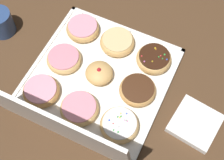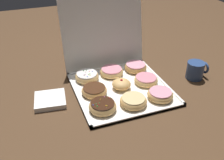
{
  "view_description": "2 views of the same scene",
  "coord_description": "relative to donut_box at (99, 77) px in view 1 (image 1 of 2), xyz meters",
  "views": [
    {
      "loc": [
        -0.26,
        0.45,
        0.95
      ],
      "look_at": [
        -0.05,
        0.01,
        0.04
      ],
      "focal_mm": 53.49,
      "sensor_mm": 36.0,
      "label": 1
    },
    {
      "loc": [
        -0.39,
        -0.93,
        0.69
      ],
      "look_at": [
        -0.04,
        0.01,
        0.06
      ],
      "focal_mm": 41.54,
      "sensor_mm": 36.0,
      "label": 2
    }
  ],
  "objects": [
    {
      "name": "pink_frosted_donut_7",
      "position": [
        0.0,
        0.13,
        0.02
      ],
      "size": [
        0.12,
        0.12,
        0.04
      ],
      "color": "#E5B770",
      "rests_on": "donut_box"
    },
    {
      "name": "sprinkle_donut_6",
      "position": [
        -0.13,
        0.13,
        0.02
      ],
      "size": [
        0.12,
        0.12,
        0.04
      ],
      "color": "#E5B770",
      "rests_on": "donut_box"
    },
    {
      "name": "jelly_filled_donut_4",
      "position": [
        0.0,
        -0.0,
        0.03
      ],
      "size": [
        0.09,
        0.09,
        0.05
      ],
      "color": "tan",
      "rests_on": "donut_box"
    },
    {
      "name": "ground_plane",
      "position": [
        0.0,
        0.0,
        -0.01
      ],
      "size": [
        3.0,
        3.0,
        0.0
      ],
      "primitive_type": "plane",
      "color": "#4C331E"
    },
    {
      "name": "sprinkle_donut_0",
      "position": [
        -0.13,
        -0.13,
        0.02
      ],
      "size": [
        0.12,
        0.12,
        0.04
      ],
      "color": "tan",
      "rests_on": "donut_box"
    },
    {
      "name": "napkin_stack",
      "position": [
        -0.33,
        0.02,
        0.01
      ],
      "size": [
        0.15,
        0.15,
        0.02
      ],
      "primitive_type": "cube",
      "rotation": [
        0.0,
        0.0,
        -0.13
      ],
      "color": "white",
      "rests_on": "ground"
    },
    {
      "name": "pink_frosted_donut_2",
      "position": [
        0.13,
        -0.13,
        0.02
      ],
      "size": [
        0.11,
        0.11,
        0.04
      ],
      "color": "tan",
      "rests_on": "donut_box"
    },
    {
      "name": "box_lid_open",
      "position": [
        0.0,
        0.26,
        0.19
      ],
      "size": [
        0.43,
        0.08,
        0.4
      ],
      "primitive_type": "cube",
      "rotation": [
        1.38,
        0.0,
        0.0
      ],
      "color": "white",
      "rests_on": "ground"
    },
    {
      "name": "glazed_ring_donut_1",
      "position": [
        -0.0,
        -0.13,
        0.02
      ],
      "size": [
        0.12,
        0.12,
        0.04
      ],
      "color": "tan",
      "rests_on": "donut_box"
    },
    {
      "name": "chocolate_frosted_donut_3",
      "position": [
        -0.13,
        0.0,
        0.02
      ],
      "size": [
        0.12,
        0.12,
        0.03
      ],
      "color": "tan",
      "rests_on": "donut_box"
    },
    {
      "name": "pink_frosted_donut_8",
      "position": [
        0.13,
        0.13,
        0.02
      ],
      "size": [
        0.11,
        0.11,
        0.04
      ],
      "color": "tan",
      "rests_on": "donut_box"
    },
    {
      "name": "donut_box",
      "position": [
        0.0,
        0.0,
        0.0
      ],
      "size": [
        0.43,
        0.43,
        0.01
      ],
      "color": "white",
      "rests_on": "ground"
    },
    {
      "name": "pink_frosted_donut_5",
      "position": [
        0.13,
        0.0,
        0.02
      ],
      "size": [
        0.11,
        0.11,
        0.03
      ],
      "color": "#E5B770",
      "rests_on": "donut_box"
    },
    {
      "name": "coffee_mug",
      "position": [
        0.39,
        -0.03,
        0.04
      ],
      "size": [
        0.11,
        0.09,
        0.09
      ],
      "color": "navy",
      "rests_on": "ground"
    }
  ]
}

